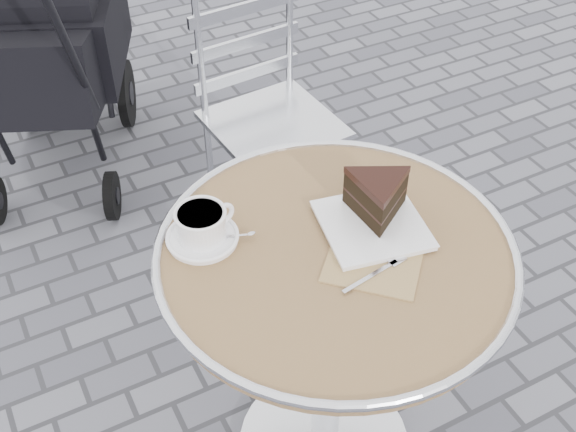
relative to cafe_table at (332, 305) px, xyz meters
name	(u,v)px	position (x,y,z in m)	size (l,w,h in m)	color
cafe_table	(332,305)	(0.00, 0.00, 0.00)	(0.72, 0.72, 0.74)	silver
cappuccino_set	(202,227)	(-0.22, 0.15, 0.20)	(0.16, 0.14, 0.07)	white
cake_plate_set	(377,203)	(0.11, 0.04, 0.21)	(0.28, 0.31, 0.11)	#A17E58
bistro_chair	(259,89)	(0.27, 0.91, -0.06)	(0.40, 0.40, 0.82)	silver
baby_stroller	(48,55)	(-0.25, 1.54, -0.12)	(0.78, 1.05, 1.00)	black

